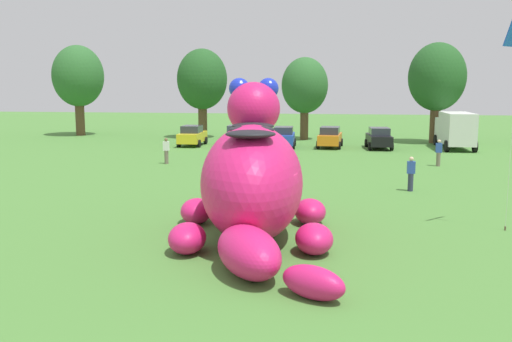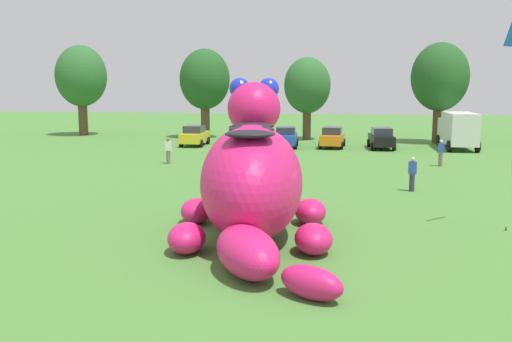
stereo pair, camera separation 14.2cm
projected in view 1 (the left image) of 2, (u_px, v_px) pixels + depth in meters
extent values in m
plane|color=#4C8438|center=(261.00, 242.00, 18.91)|extent=(160.00, 160.00, 0.00)
ellipsoid|color=#E01E6B|center=(252.00, 182.00, 19.26)|extent=(4.27, 7.27, 3.88)
ellipsoid|color=#E01E6B|center=(254.00, 109.00, 21.79)|extent=(2.31, 2.49, 2.05)
sphere|color=#1E33CC|center=(239.00, 88.00, 21.98)|extent=(0.82, 0.82, 0.82)
sphere|color=#1E33CC|center=(268.00, 88.00, 21.96)|extent=(0.82, 0.82, 0.82)
ellipsoid|color=black|center=(253.00, 126.00, 20.51)|extent=(1.69, 1.42, 0.26)
ellipsoid|color=black|center=(252.00, 129.00, 18.98)|extent=(1.69, 1.42, 0.26)
ellipsoid|color=black|center=(251.00, 134.00, 17.28)|extent=(1.69, 1.42, 0.26)
ellipsoid|color=#E01E6B|center=(196.00, 211.00, 21.39)|extent=(1.38, 1.79, 0.95)
ellipsoid|color=#E01E6B|center=(310.00, 211.00, 21.32)|extent=(1.38, 1.79, 0.95)
ellipsoid|color=#E01E6B|center=(187.00, 238.00, 17.64)|extent=(1.38, 1.79, 0.95)
ellipsoid|color=#E01E6B|center=(314.00, 239.00, 17.58)|extent=(1.38, 1.79, 0.95)
ellipsoid|color=#E01E6B|center=(249.00, 252.00, 15.53)|extent=(2.80, 3.47, 1.36)
ellipsoid|color=#E01E6B|center=(313.00, 282.00, 13.89)|extent=(1.95, 1.63, 0.83)
cube|color=yellow|center=(192.00, 137.00, 47.97)|extent=(1.73, 4.11, 0.80)
cube|color=#2D333D|center=(192.00, 129.00, 47.71)|extent=(1.51, 1.98, 0.60)
cylinder|color=black|center=(187.00, 140.00, 49.38)|extent=(0.24, 0.64, 0.64)
cylinder|color=black|center=(206.00, 141.00, 49.16)|extent=(0.24, 0.64, 0.64)
cylinder|color=black|center=(179.00, 143.00, 46.89)|extent=(0.24, 0.64, 0.64)
cylinder|color=black|center=(199.00, 144.00, 46.67)|extent=(0.24, 0.64, 0.64)
cube|color=white|center=(237.00, 137.00, 48.30)|extent=(1.87, 4.17, 0.80)
cube|color=#2D333D|center=(237.00, 129.00, 48.04)|extent=(1.58, 2.03, 0.60)
cylinder|color=black|center=(230.00, 140.00, 49.69)|extent=(0.27, 0.65, 0.64)
cylinder|color=black|center=(249.00, 140.00, 49.53)|extent=(0.27, 0.65, 0.64)
cylinder|color=black|center=(225.00, 143.00, 47.19)|extent=(0.27, 0.65, 0.64)
cylinder|color=black|center=(246.00, 143.00, 47.03)|extent=(0.27, 0.65, 0.64)
cube|color=#2347B7|center=(284.00, 139.00, 46.68)|extent=(1.85, 4.16, 0.80)
cube|color=#2D333D|center=(284.00, 130.00, 46.42)|extent=(1.57, 2.02, 0.60)
cylinder|color=black|center=(275.00, 142.00, 48.08)|extent=(0.26, 0.65, 0.64)
cylinder|color=black|center=(294.00, 142.00, 47.91)|extent=(0.26, 0.65, 0.64)
cylinder|color=black|center=(272.00, 145.00, 45.58)|extent=(0.26, 0.65, 0.64)
cylinder|color=black|center=(293.00, 145.00, 45.41)|extent=(0.26, 0.65, 0.64)
cube|color=orange|center=(330.00, 139.00, 46.58)|extent=(2.00, 4.22, 0.80)
cube|color=#2D333D|center=(330.00, 130.00, 46.33)|extent=(1.64, 2.08, 0.60)
cylinder|color=black|center=(321.00, 142.00, 48.05)|extent=(0.29, 0.66, 0.64)
cylinder|color=black|center=(341.00, 142.00, 47.69)|extent=(0.29, 0.66, 0.64)
cylinder|color=black|center=(318.00, 145.00, 45.60)|extent=(0.29, 0.66, 0.64)
cylinder|color=black|center=(339.00, 145.00, 45.24)|extent=(0.29, 0.66, 0.64)
cube|color=black|center=(379.00, 140.00, 45.77)|extent=(1.94, 4.19, 0.80)
cube|color=#2D333D|center=(379.00, 131.00, 45.52)|extent=(1.61, 2.05, 0.60)
cylinder|color=black|center=(366.00, 143.00, 47.15)|extent=(0.28, 0.65, 0.64)
cylinder|color=black|center=(387.00, 143.00, 47.02)|extent=(0.28, 0.65, 0.64)
cylinder|color=black|center=(370.00, 146.00, 44.65)|extent=(0.28, 0.65, 0.64)
cylinder|color=black|center=(392.00, 146.00, 44.51)|extent=(0.28, 0.65, 0.64)
cube|color=silver|center=(449.00, 129.00, 48.08)|extent=(2.02, 1.82, 1.90)
cube|color=silver|center=(457.00, 128.00, 44.89)|extent=(2.15, 4.62, 2.50)
cylinder|color=black|center=(436.00, 140.00, 48.35)|extent=(0.29, 0.90, 0.90)
cylinder|color=black|center=(460.00, 140.00, 48.10)|extent=(0.29, 0.90, 0.90)
cylinder|color=black|center=(447.00, 146.00, 43.64)|extent=(0.29, 0.90, 0.90)
cylinder|color=black|center=(475.00, 146.00, 43.38)|extent=(0.29, 0.90, 0.90)
cylinder|color=brown|center=(80.00, 120.00, 57.31)|extent=(0.91, 0.91, 3.18)
ellipsoid|color=#2D662D|center=(78.00, 76.00, 56.64)|extent=(5.09, 5.09, 6.10)
cylinder|color=brown|center=(203.00, 122.00, 54.74)|extent=(0.86, 0.86, 3.00)
ellipsoid|color=#235623|center=(202.00, 79.00, 54.10)|extent=(4.80, 4.80, 5.76)
cylinder|color=brown|center=(304.00, 125.00, 52.99)|extent=(0.77, 0.77, 2.69)
ellipsoid|color=#2D662D|center=(305.00, 85.00, 52.42)|extent=(4.31, 4.31, 5.17)
cylinder|color=brown|center=(435.00, 126.00, 49.91)|extent=(0.88, 0.88, 3.09)
ellipsoid|color=#235623|center=(437.00, 77.00, 49.26)|extent=(4.94, 4.94, 5.93)
cylinder|color=#726656|center=(438.00, 159.00, 36.12)|extent=(0.26, 0.26, 0.88)
cube|color=#2D4CA5|center=(439.00, 148.00, 36.00)|extent=(0.38, 0.22, 0.60)
sphere|color=beige|center=(439.00, 141.00, 35.94)|extent=(0.22, 0.22, 0.22)
cylinder|color=#726656|center=(166.00, 157.00, 37.17)|extent=(0.26, 0.26, 0.88)
cube|color=white|center=(166.00, 146.00, 37.06)|extent=(0.38, 0.22, 0.60)
sphere|color=brown|center=(166.00, 140.00, 36.99)|extent=(0.22, 0.22, 0.22)
cylinder|color=#726656|center=(223.00, 186.00, 26.73)|extent=(0.26, 0.26, 0.88)
cube|color=#2D4CA5|center=(223.00, 171.00, 26.61)|extent=(0.38, 0.22, 0.60)
sphere|color=#9E7051|center=(223.00, 162.00, 26.55)|extent=(0.22, 0.22, 0.22)
cylinder|color=#726656|center=(243.00, 158.00, 36.87)|extent=(0.26, 0.26, 0.88)
cube|color=white|center=(243.00, 147.00, 36.76)|extent=(0.38, 0.22, 0.60)
sphere|color=beige|center=(243.00, 140.00, 36.69)|extent=(0.22, 0.22, 0.22)
cylinder|color=#2D334C|center=(411.00, 182.00, 27.76)|extent=(0.26, 0.26, 0.88)
cube|color=#2D4CA5|center=(411.00, 167.00, 27.65)|extent=(0.38, 0.22, 0.60)
sphere|color=beige|center=(412.00, 159.00, 27.58)|extent=(0.22, 0.22, 0.22)
cylinder|color=brown|center=(505.00, 228.00, 20.39)|extent=(0.06, 0.06, 0.15)
cylinder|color=silver|center=(512.00, 128.00, 19.83)|extent=(0.01, 0.01, 7.08)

